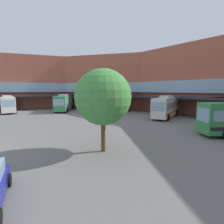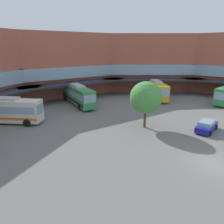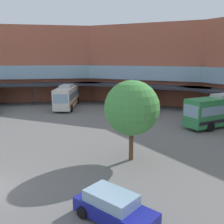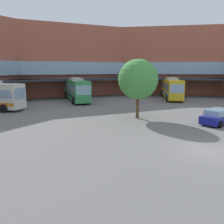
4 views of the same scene
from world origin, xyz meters
The scene contains 6 objects.
station_building centered at (0.00, 20.79, 6.76)m, with size 81.80×50.35×14.03m.
bus_0 centered at (-25.23, 11.84, 1.99)m, with size 10.84×6.08×3.93m.
bus_4 centered at (-7.25, 26.91, 1.98)m, with size 7.67×9.68×3.93m.
bus_5 centered at (-17.43, 21.75, 1.93)m, with size 8.52×9.59×3.81m.
bus_6 centered at (-27.87, -0.12, 1.91)m, with size 11.11×4.19×3.77m.
plaza_tree centered at (4.22, 10.28, 4.34)m, with size 4.41×4.41×6.56m.
Camera 1 is at (16.71, 5.40, 4.89)m, focal length 27.59 mm.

